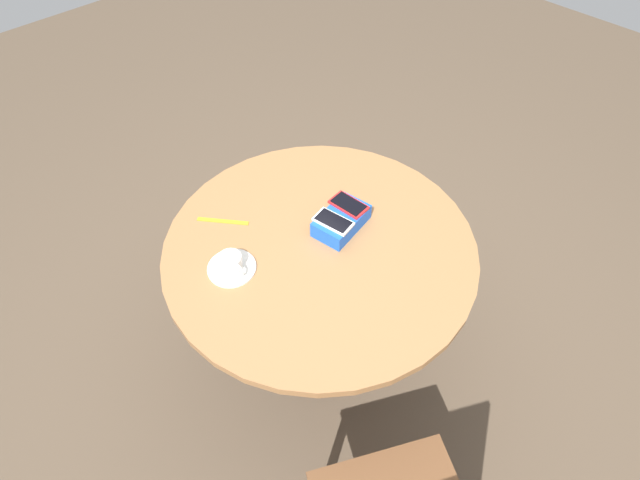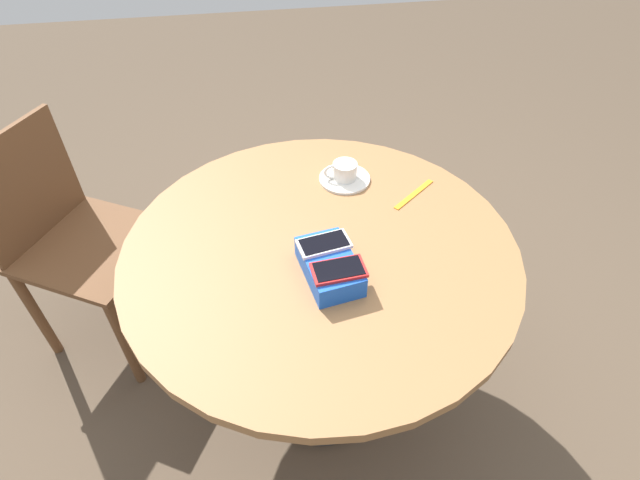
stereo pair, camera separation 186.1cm
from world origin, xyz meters
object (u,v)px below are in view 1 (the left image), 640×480
Objects in this scene: round_table at (320,264)px; phone_box at (341,221)px; lanyard_strap at (223,221)px; phone_red at (349,205)px; saucer at (232,268)px; coffee_cup at (231,262)px; phone_white at (333,221)px.

round_table is 4.93× the size of phone_box.
phone_box is 1.17× the size of lanyard_strap.
lanyard_strap is at bearing -41.91° from phone_red.
saucer is (0.28, -0.12, 0.11)m from round_table.
coffee_cup is at bearing -13.06° from phone_red.
phone_white is (0.09, 0.02, -0.00)m from phone_red.
lanyard_strap is at bearing -118.92° from coffee_cup.
saucer is at bearing -89.81° from coffee_cup.
phone_white is at bearing 126.97° from lanyard_strap.
coffee_cup is at bearing -23.30° from round_table.
phone_red reaches higher than saucer.
phone_box is 2.10× the size of coffee_cup.
phone_red reaches higher than lanyard_strap.
lanyard_strap is at bearing -47.67° from phone_box.
lanyard_strap is at bearing -61.27° from round_table.
phone_box is 0.06m from phone_white.
phone_red is 0.85× the size of saucer.
phone_red is (-0.16, -0.02, 0.17)m from round_table.
coffee_cup is (0.39, -0.11, 0.01)m from phone_box.
coffee_cup is at bearing 90.19° from saucer.
lanyard_strap is at bearing -119.27° from saucer.
phone_white reaches higher than lanyard_strap.
saucer is at bearing 60.73° from lanyard_strap.
coffee_cup is (0.34, -0.12, -0.03)m from phone_white.
coffee_cup reaches higher than saucer.
phone_box and coffee_cup have the same top height.
phone_white is at bearing 161.01° from coffee_cup.
phone_red reaches higher than coffee_cup.
phone_red is 0.10m from phone_white.
round_table is at bearing 7.02° from phone_red.
phone_white is 0.39m from lanyard_strap.
round_table is 0.23m from phone_red.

